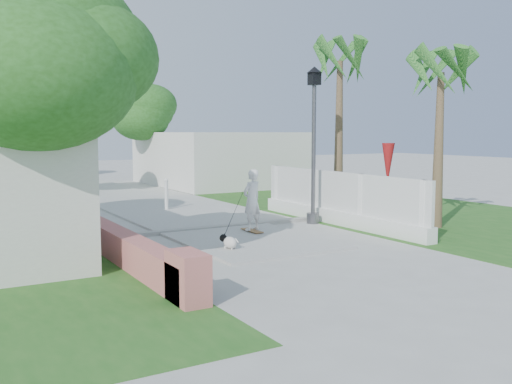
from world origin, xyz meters
TOP-DOWN VIEW (x-y plane):
  - ground at (0.00, 0.00)m, footprint 90.00×90.00m
  - path_strip at (0.00, 20.00)m, footprint 3.20×36.00m
  - curb at (0.00, 6.00)m, footprint 6.50×0.25m
  - grass_right at (7.00, 8.00)m, footprint 8.00×20.00m
  - pink_wall at (-3.30, 3.55)m, footprint 0.45×8.20m
  - lattice_fence at (3.40, 5.00)m, footprint 0.35×7.00m
  - building_right at (6.00, 18.00)m, footprint 6.00×8.00m
  - street_lamp at (2.90, 5.50)m, footprint 0.44×0.44m
  - bollard at (0.20, 10.00)m, footprint 0.14×0.14m
  - patio_umbrella at (4.80, 4.50)m, footprint 0.36×0.36m
  - tree_left_near at (-4.48, 2.98)m, footprint 3.60×3.60m
  - tree_path_left at (-2.98, 15.98)m, footprint 3.40×3.40m
  - tree_path_right at (3.22, 19.98)m, footprint 3.00×3.00m
  - tree_path_far at (-2.78, 25.98)m, footprint 3.20×3.20m
  - palm_far at (4.60, 6.50)m, footprint 1.80×1.80m
  - palm_near at (5.40, 3.20)m, footprint 1.80×1.80m
  - skateboarder at (-0.17, 4.33)m, footprint 1.82×1.85m
  - dog at (-0.97, 3.30)m, footprint 0.38×0.53m
  - parked_car at (-0.49, 31.01)m, footprint 4.80×2.53m

SIDE VIEW (x-z plane):
  - ground at x=0.00m, z-range 0.00..0.00m
  - grass_right at x=7.00m, z-range 0.00..0.01m
  - path_strip at x=0.00m, z-range 0.00..0.06m
  - curb at x=0.00m, z-range 0.00..0.10m
  - dog at x=-0.97m, z-range 0.02..0.40m
  - pink_wall at x=-3.30m, z-range -0.09..0.71m
  - lattice_fence at x=3.40m, z-range -0.21..1.29m
  - bollard at x=0.20m, z-range 0.04..1.13m
  - skateboarder at x=-0.17m, z-range -0.11..1.55m
  - parked_car at x=-0.49m, z-range 0.00..1.56m
  - building_right at x=6.00m, z-range 0.00..2.60m
  - patio_umbrella at x=4.80m, z-range 0.54..2.84m
  - street_lamp at x=2.90m, z-range 0.21..4.65m
  - tree_path_right at x=3.22m, z-range 1.10..5.89m
  - tree_path_far at x=-2.78m, z-range 1.23..6.40m
  - tree_path_left at x=-2.98m, z-range 1.21..6.43m
  - tree_left_near at x=-4.48m, z-range 1.18..6.46m
  - palm_near at x=5.40m, z-range 1.60..6.30m
  - palm_far at x=4.60m, z-range 1.83..7.13m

